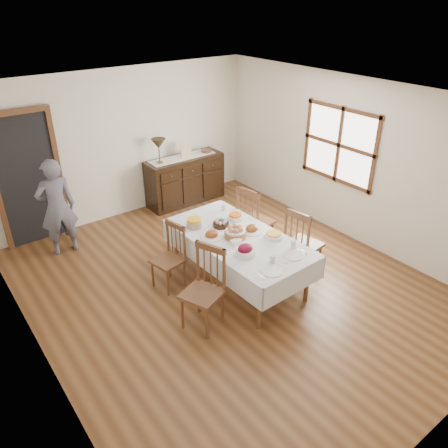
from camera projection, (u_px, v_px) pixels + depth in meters
ground at (228, 285)px, 6.19m from camera, size 6.00×6.00×0.00m
room_shell at (200, 171)px, 5.63m from camera, size 5.02×6.02×2.65m
dining_table at (238, 242)px, 5.98m from camera, size 1.15×2.18×0.74m
chair_left_near at (205, 287)px, 5.27m from camera, size 0.57×0.57×1.06m
chair_left_far at (170, 256)px, 6.01m from camera, size 0.46×0.46×0.93m
chair_right_near at (301, 242)px, 6.18m from camera, size 0.51×0.51×1.08m
chair_right_far at (253, 219)px, 6.76m from camera, size 0.53×0.53×1.11m
sideboard at (185, 180)px, 8.44m from camera, size 1.52×0.55×0.91m
person at (56, 204)px, 6.62m from camera, size 0.54×0.37×1.66m
bread_basket at (235, 233)px, 5.89m from camera, size 0.30×0.30×0.17m
egg_basket at (221, 224)px, 6.18m from camera, size 0.23×0.23×0.11m
ham_platter_a at (212, 235)px, 5.93m from camera, size 0.32×0.32×0.11m
ham_platter_b at (252, 229)px, 6.07m from camera, size 0.32×0.32×0.11m
beet_bowl at (245, 251)px, 5.50m from camera, size 0.26×0.26×0.15m
carrot_bowl at (235, 217)px, 6.37m from camera, size 0.23×0.23×0.09m
pineapple_bowl at (194, 223)px, 6.15m from camera, size 0.22×0.22×0.13m
casserole_dish at (274, 235)px, 5.91m from camera, size 0.26×0.26×0.07m
butter_dish at (236, 242)px, 5.74m from camera, size 0.14×0.09×0.07m
setting_left at (272, 267)px, 5.25m from camera, size 0.42×0.31×0.10m
setting_right at (293, 252)px, 5.55m from camera, size 0.42×0.31×0.10m
glass_far_a at (197, 218)px, 6.33m from camera, size 0.07×0.07×0.09m
glass_far_b at (224, 208)px, 6.62m from camera, size 0.06×0.06×0.09m
runner at (182, 157)px, 8.22m from camera, size 1.30×0.35×0.01m
table_lamp at (159, 145)px, 7.78m from camera, size 0.26×0.26×0.46m
picture_frame at (186, 150)px, 8.16m from camera, size 0.22×0.08×0.28m
deco_bowl at (206, 151)px, 8.46m from camera, size 0.20×0.20×0.06m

